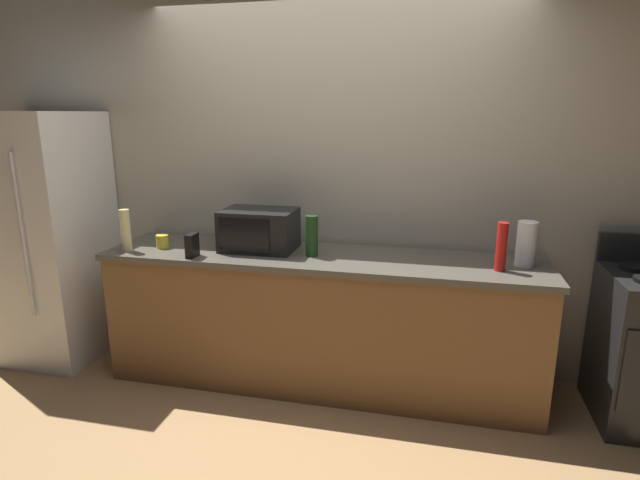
# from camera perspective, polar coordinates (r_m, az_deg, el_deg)

# --- Properties ---
(ground_plane) EXTENTS (8.00, 8.00, 0.00)m
(ground_plane) POSITION_cam_1_polar(r_m,az_deg,el_deg) (3.26, -1.68, -19.05)
(ground_plane) COLOR #A87F51
(back_wall) EXTENTS (6.40, 0.10, 2.70)m
(back_wall) POSITION_cam_1_polar(r_m,az_deg,el_deg) (3.55, 1.51, 7.08)
(back_wall) COLOR #B2A893
(back_wall) RESTS_ON ground_plane
(counter_run) EXTENTS (2.84, 0.64, 0.90)m
(counter_run) POSITION_cam_1_polar(r_m,az_deg,el_deg) (3.39, -0.00, -9.02)
(counter_run) COLOR brown
(counter_run) RESTS_ON ground_plane
(refrigerator) EXTENTS (0.72, 0.73, 1.80)m
(refrigerator) POSITION_cam_1_polar(r_m,az_deg,el_deg) (4.20, -28.42, 0.23)
(refrigerator) COLOR white
(refrigerator) RESTS_ON ground_plane
(microwave) EXTENTS (0.48, 0.35, 0.27)m
(microwave) POSITION_cam_1_polar(r_m,az_deg,el_deg) (3.37, -6.91, 1.17)
(microwave) COLOR black
(microwave) RESTS_ON counter_run
(paper_towel_roll) EXTENTS (0.12, 0.12, 0.27)m
(paper_towel_roll) POSITION_cam_1_polar(r_m,az_deg,el_deg) (3.22, 22.34, -0.41)
(paper_towel_roll) COLOR white
(paper_towel_roll) RESTS_ON counter_run
(cordless_phone) EXTENTS (0.05, 0.11, 0.15)m
(cordless_phone) POSITION_cam_1_polar(r_m,az_deg,el_deg) (3.28, -14.28, -0.60)
(cordless_phone) COLOR black
(cordless_phone) RESTS_ON counter_run
(bottle_hand_soap) EXTENTS (0.07, 0.07, 0.28)m
(bottle_hand_soap) POSITION_cam_1_polar(r_m,az_deg,el_deg) (3.55, -21.15, 1.03)
(bottle_hand_soap) COLOR beige
(bottle_hand_soap) RESTS_ON counter_run
(bottle_hot_sauce) EXTENTS (0.06, 0.06, 0.28)m
(bottle_hot_sauce) POSITION_cam_1_polar(r_m,az_deg,el_deg) (3.07, 19.87, -0.73)
(bottle_hot_sauce) COLOR red
(bottle_hot_sauce) RESTS_ON counter_run
(bottle_wine) EXTENTS (0.08, 0.08, 0.26)m
(bottle_wine) POSITION_cam_1_polar(r_m,az_deg,el_deg) (3.19, -0.93, 0.47)
(bottle_wine) COLOR #1E3F19
(bottle_wine) RESTS_ON counter_run
(mug_yellow) EXTENTS (0.08, 0.08, 0.09)m
(mug_yellow) POSITION_cam_1_polar(r_m,az_deg,el_deg) (3.57, -17.42, -0.15)
(mug_yellow) COLOR yellow
(mug_yellow) RESTS_ON counter_run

